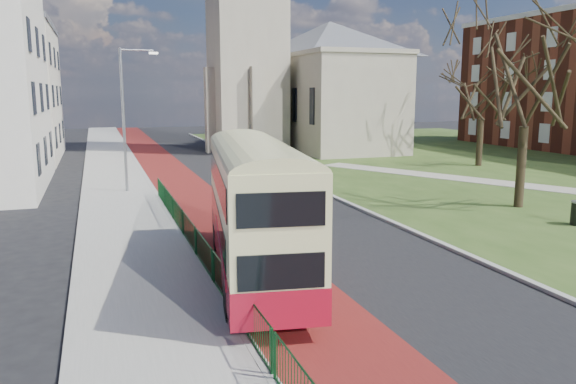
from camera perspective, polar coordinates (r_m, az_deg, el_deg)
name	(u,v)px	position (r m, az deg, el deg)	size (l,w,h in m)	color
ground	(316,284)	(17.16, 2.86, -9.36)	(160.00, 160.00, 0.00)	black
road_carriageway	(222,182)	(36.27, -6.69, 0.99)	(9.00, 120.00, 0.01)	black
bus_lane	(180,184)	(35.80, -10.92, 0.76)	(3.40, 120.00, 0.01)	#591414
pavement_west	(117,187)	(35.48, -17.00, 0.50)	(4.00, 120.00, 0.12)	gray
kerb_west	(151,185)	(35.59, -13.79, 0.69)	(0.25, 120.00, 0.13)	#999993
kerb_east	(281,174)	(39.36, -0.76, 1.86)	(0.25, 80.00, 0.13)	#999993
grass_green	(512,163)	(49.28, 21.82, 2.76)	(40.00, 80.00, 0.04)	#314C1B
footpath	(572,191)	(36.55, 26.87, 0.10)	(2.20, 36.00, 0.03)	#9E998C
pedestrian_railing	(195,242)	(19.94, -9.40, -5.03)	(0.07, 24.00, 1.12)	#0C3717
gothic_church	(292,14)	(56.67, 0.42, 17.64)	(16.38, 18.00, 40.00)	gray
streetlamp	(126,112)	(33.07, -16.14, 7.78)	(2.13, 0.18, 8.00)	gray
bus	(255,204)	(17.09, -3.34, -1.21)	(3.83, 10.15, 4.15)	maroon
winter_tree_near	(529,60)	(29.98, 23.28, 12.20)	(8.25, 8.25, 10.37)	#302718
winter_tree_far	(483,82)	(46.12, 19.22, 10.50)	(8.27, 8.27, 9.28)	black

